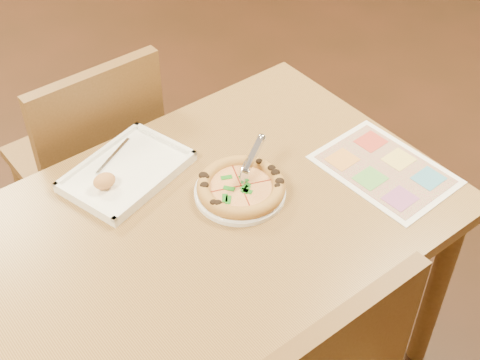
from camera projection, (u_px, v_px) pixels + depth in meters
dining_table at (201, 244)px, 1.75m from camera, size 1.30×0.85×0.72m
chair_far at (93, 148)px, 2.14m from camera, size 0.42×0.42×0.47m
plate at (240, 192)px, 1.76m from camera, size 0.27×0.27×0.01m
pizza at (241, 187)px, 1.74m from camera, size 0.23×0.23×0.04m
pizza_cutter at (251, 159)px, 1.75m from camera, size 0.13×0.07×0.08m
appetizer_tray at (126, 173)px, 1.80m from camera, size 0.37×0.30×0.06m
menu at (385, 169)px, 1.83m from camera, size 0.27×0.37×0.00m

